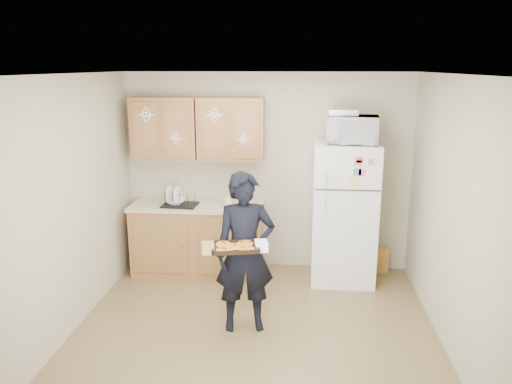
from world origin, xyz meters
TOP-DOWN VIEW (x-y plane):
  - floor at (0.00, 0.00)m, footprint 3.60×3.60m
  - ceiling at (0.00, 0.00)m, footprint 3.60×3.60m
  - wall_back at (0.00, 1.80)m, footprint 3.60×0.04m
  - wall_front at (0.00, -1.80)m, footprint 3.60×0.04m
  - wall_left at (-1.80, 0.00)m, footprint 0.04×3.60m
  - wall_right at (1.80, 0.00)m, footprint 0.04×3.60m
  - refrigerator at (0.95, 1.43)m, footprint 0.75×0.70m
  - base_cabinet at (-0.85, 1.48)m, footprint 1.60×0.60m
  - countertop at (-0.85, 1.48)m, footprint 1.64×0.64m
  - upper_cab_left at (-1.25, 1.61)m, footprint 0.80×0.33m
  - upper_cab_right at (-0.43, 1.61)m, footprint 0.80×0.33m
  - cereal_box at (1.47, 1.67)m, footprint 0.20×0.07m
  - person at (-0.10, 0.14)m, footprint 0.65×0.49m
  - baking_tray at (-0.16, -0.15)m, footprint 0.48×0.39m
  - pizza_front_left at (-0.25, -0.24)m, footprint 0.14×0.14m
  - pizza_front_right at (-0.05, -0.20)m, footprint 0.14×0.14m
  - pizza_back_left at (-0.27, -0.10)m, footprint 0.14×0.14m
  - pizza_back_right at (-0.08, -0.06)m, footprint 0.14×0.14m
  - pizza_center at (-0.16, -0.15)m, footprint 0.14×0.14m
  - microwave at (1.00, 1.38)m, footprint 0.61×0.44m
  - foil_pan at (0.89, 1.41)m, footprint 0.34×0.24m
  - dish_rack at (-1.04, 1.39)m, footprint 0.44×0.34m
  - bowl at (-1.10, 1.39)m, footprint 0.28×0.28m
  - soap_bottle at (-0.44, 1.37)m, footprint 0.10×0.10m

SIDE VIEW (x-z plane):
  - floor at x=0.00m, z-range 0.00..0.00m
  - cereal_box at x=1.47m, z-range 0.00..0.32m
  - base_cabinet at x=-0.85m, z-range 0.00..0.86m
  - person at x=-0.10m, z-range 0.00..1.60m
  - refrigerator at x=0.95m, z-range 0.00..1.70m
  - countertop at x=-0.85m, z-range 0.86..0.90m
  - bowl at x=-1.10m, z-range 0.92..0.98m
  - baking_tray at x=-0.16m, z-range 0.94..0.98m
  - pizza_front_left at x=-0.25m, z-range 0.97..0.98m
  - pizza_front_right at x=-0.05m, z-range 0.97..0.98m
  - pizza_back_left at x=-0.27m, z-range 0.97..0.98m
  - pizza_back_right at x=-0.08m, z-range 0.97..0.98m
  - pizza_center at x=-0.16m, z-range 0.97..0.98m
  - dish_rack at x=-1.04m, z-range 0.90..1.07m
  - soap_bottle at x=-0.44m, z-range 0.90..1.07m
  - wall_back at x=0.00m, z-range 0.00..2.50m
  - wall_front at x=0.00m, z-range 0.00..2.50m
  - wall_left at x=-1.80m, z-range 0.00..2.50m
  - wall_right at x=1.80m, z-range 0.00..2.50m
  - upper_cab_left at x=-1.25m, z-range 1.45..2.20m
  - upper_cab_right at x=-0.43m, z-range 1.45..2.20m
  - microwave at x=1.00m, z-range 1.70..2.02m
  - foil_pan at x=0.89m, z-range 2.02..2.09m
  - ceiling at x=0.00m, z-range 2.50..2.50m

